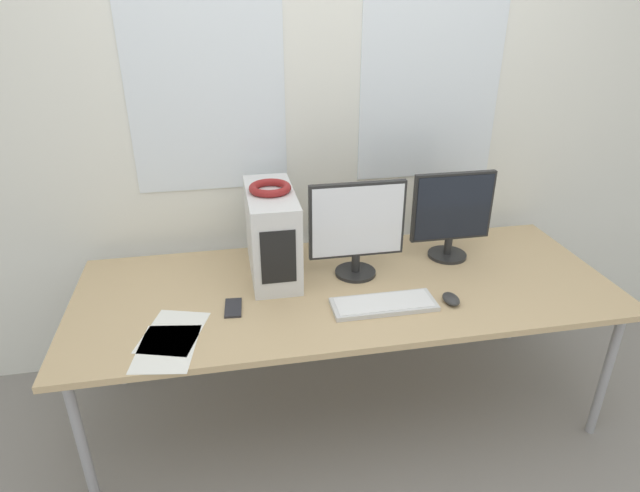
# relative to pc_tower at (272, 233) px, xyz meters

# --- Properties ---
(ground_plane) EXTENTS (14.00, 14.00, 0.00)m
(ground_plane) POSITION_rel_pc_tower_xyz_m (0.31, -0.66, -0.90)
(ground_plane) COLOR gray
(wall_back) EXTENTS (8.00, 0.07, 2.70)m
(wall_back) POSITION_rel_pc_tower_xyz_m (0.31, 0.41, 0.45)
(wall_back) COLOR silver
(wall_back) RESTS_ON ground_plane
(desk) EXTENTS (2.39, 0.94, 0.70)m
(desk) POSITION_rel_pc_tower_xyz_m (0.31, -0.19, -0.24)
(desk) COLOR tan
(desk) RESTS_ON ground_plane
(pc_tower) EXTENTS (0.21, 0.50, 0.40)m
(pc_tower) POSITION_rel_pc_tower_xyz_m (0.00, 0.00, 0.00)
(pc_tower) COLOR silver
(pc_tower) RESTS_ON desk
(headphones) EXTENTS (0.19, 0.19, 0.03)m
(headphones) POSITION_rel_pc_tower_xyz_m (0.00, 0.00, 0.22)
(headphones) COLOR maroon
(headphones) RESTS_ON pc_tower
(monitor_main) EXTENTS (0.44, 0.19, 0.45)m
(monitor_main) POSITION_rel_pc_tower_xyz_m (0.37, -0.10, 0.04)
(monitor_main) COLOR black
(monitor_main) RESTS_ON desk
(monitor_right_near) EXTENTS (0.40, 0.19, 0.43)m
(monitor_right_near) POSITION_rel_pc_tower_xyz_m (0.87, -0.01, 0.03)
(monitor_right_near) COLOR black
(monitor_right_near) RESTS_ON desk
(keyboard) EXTENTS (0.44, 0.16, 0.02)m
(keyboard) POSITION_rel_pc_tower_xyz_m (0.42, -0.39, -0.19)
(keyboard) COLOR silver
(keyboard) RESTS_ON desk
(mouse) EXTENTS (0.07, 0.10, 0.03)m
(mouse) POSITION_rel_pc_tower_xyz_m (0.71, -0.42, -0.18)
(mouse) COLOR #2D2D2D
(mouse) RESTS_ON desk
(cell_phone) EXTENTS (0.08, 0.15, 0.01)m
(cell_phone) POSITION_rel_pc_tower_xyz_m (-0.20, -0.29, -0.19)
(cell_phone) COLOR #232328
(cell_phone) RESTS_ON desk
(paper_sheet_left) EXTENTS (0.26, 0.33, 0.00)m
(paper_sheet_left) POSITION_rel_pc_tower_xyz_m (-0.46, -0.52, -0.20)
(paper_sheet_left) COLOR white
(paper_sheet_left) RESTS_ON desk
(paper_sheet_front) EXTENTS (0.29, 0.34, 0.00)m
(paper_sheet_front) POSITION_rel_pc_tower_xyz_m (-0.44, -0.42, -0.20)
(paper_sheet_front) COLOR white
(paper_sheet_front) RESTS_ON desk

